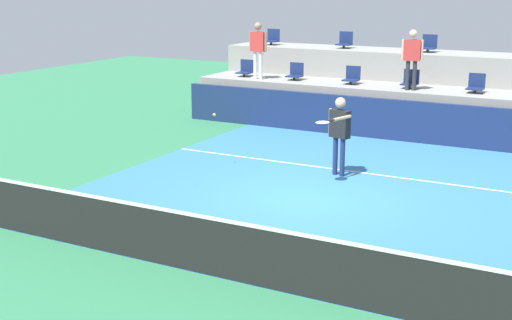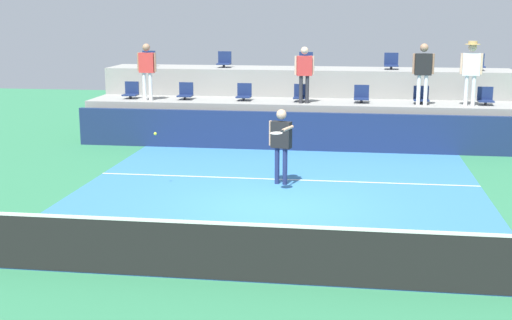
{
  "view_description": "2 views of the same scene",
  "coord_description": "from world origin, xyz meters",
  "px_view_note": "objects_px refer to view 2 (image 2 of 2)",
  "views": [
    {
      "loc": [
        5.37,
        -11.98,
        4.17
      ],
      "look_at": [
        -0.37,
        -1.28,
        1.05
      ],
      "focal_mm": 48.93,
      "sensor_mm": 36.0,
      "label": 1
    },
    {
      "loc": [
        1.61,
        -13.48,
        3.92
      ],
      "look_at": [
        -0.27,
        -0.42,
        1.07
      ],
      "focal_mm": 48.62,
      "sensor_mm": 36.0,
      "label": 2
    }
  ],
  "objects_px": {
    "stadium_chair_upper_far_right": "(477,63)",
    "spectator_with_hat": "(471,66)",
    "stadium_chair_lower_center": "(301,94)",
    "tennis_player": "(281,139)",
    "stadium_chair_upper_far_left": "(148,60)",
    "stadium_chair_lower_far_left": "(131,92)",
    "spectator_in_white": "(304,70)",
    "stadium_chair_lower_left": "(186,92)",
    "stadium_chair_upper_left": "(224,61)",
    "stadium_chair_lower_mid_right": "(361,95)",
    "stadium_chair_lower_far_right": "(485,98)",
    "stadium_chair_upper_center": "(306,62)",
    "stadium_chair_lower_mid_left": "(244,93)",
    "spectator_leaning_on_rail": "(423,68)",
    "spectator_in_grey": "(147,66)",
    "stadium_chair_lower_right": "(421,96)",
    "stadium_chair_upper_right": "(391,63)",
    "tennis_ball": "(155,134)"
  },
  "relations": [
    {
      "from": "stadium_chair_upper_far_right",
      "to": "spectator_with_hat",
      "type": "height_order",
      "value": "spectator_with_hat"
    },
    {
      "from": "stadium_chair_lower_center",
      "to": "tennis_player",
      "type": "bearing_deg",
      "value": -90.29
    },
    {
      "from": "stadium_chair_upper_far_left",
      "to": "stadium_chair_lower_far_left",
      "type": "bearing_deg",
      "value": -90.95
    },
    {
      "from": "stadium_chair_upper_far_right",
      "to": "spectator_in_white",
      "type": "bearing_deg",
      "value": -157.37
    },
    {
      "from": "stadium_chair_lower_left",
      "to": "stadium_chair_upper_left",
      "type": "relative_size",
      "value": 1.0
    },
    {
      "from": "stadium_chair_lower_far_left",
      "to": "tennis_player",
      "type": "distance_m",
      "value": 7.49
    },
    {
      "from": "stadium_chair_lower_center",
      "to": "tennis_player",
      "type": "distance_m",
      "value": 5.32
    },
    {
      "from": "stadium_chair_lower_left",
      "to": "stadium_chair_lower_mid_right",
      "type": "relative_size",
      "value": 1.0
    },
    {
      "from": "stadium_chair_lower_far_right",
      "to": "spectator_with_hat",
      "type": "bearing_deg",
      "value": -143.25
    },
    {
      "from": "stadium_chair_upper_center",
      "to": "spectator_with_hat",
      "type": "xyz_separation_m",
      "value": [
        4.84,
        -2.18,
        0.08
      ]
    },
    {
      "from": "stadium_chair_upper_center",
      "to": "spectator_with_hat",
      "type": "relative_size",
      "value": 0.28
    },
    {
      "from": "spectator_with_hat",
      "to": "stadium_chair_lower_mid_right",
      "type": "bearing_deg",
      "value": 172.81
    },
    {
      "from": "stadium_chair_lower_left",
      "to": "stadium_chair_lower_mid_left",
      "type": "relative_size",
      "value": 1.0
    },
    {
      "from": "stadium_chair_upper_center",
      "to": "tennis_player",
      "type": "bearing_deg",
      "value": -90.19
    },
    {
      "from": "spectator_in_white",
      "to": "spectator_leaning_on_rail",
      "type": "relative_size",
      "value": 0.93
    },
    {
      "from": "stadium_chair_lower_mid_right",
      "to": "spectator_in_grey",
      "type": "height_order",
      "value": "spectator_in_grey"
    },
    {
      "from": "stadium_chair_upper_far_left",
      "to": "spectator_in_grey",
      "type": "height_order",
      "value": "spectator_in_grey"
    },
    {
      "from": "stadium_chair_upper_far_left",
      "to": "tennis_player",
      "type": "bearing_deg",
      "value": -53.59
    },
    {
      "from": "stadium_chair_lower_mid_right",
      "to": "stadium_chair_upper_far_left",
      "type": "height_order",
      "value": "stadium_chair_upper_far_left"
    },
    {
      "from": "stadium_chair_lower_far_right",
      "to": "spectator_with_hat",
      "type": "relative_size",
      "value": 0.28
    },
    {
      "from": "stadium_chair_lower_right",
      "to": "stadium_chair_upper_right",
      "type": "distance_m",
      "value": 2.15
    },
    {
      "from": "stadium_chair_lower_far_left",
      "to": "stadium_chair_lower_center",
      "type": "bearing_deg",
      "value": 0.0
    },
    {
      "from": "stadium_chair_lower_far_left",
      "to": "stadium_chair_upper_far_left",
      "type": "distance_m",
      "value": 1.99
    },
    {
      "from": "stadium_chair_lower_far_right",
      "to": "stadium_chair_upper_right",
      "type": "xyz_separation_m",
      "value": [
        -2.64,
        1.8,
        0.85
      ]
    },
    {
      "from": "stadium_chair_upper_right",
      "to": "stadium_chair_upper_far_left",
      "type": "bearing_deg",
      "value": 180.0
    },
    {
      "from": "stadium_chair_lower_center",
      "to": "tennis_ball",
      "type": "distance_m",
      "value": 6.61
    },
    {
      "from": "stadium_chair_lower_mid_right",
      "to": "spectator_with_hat",
      "type": "xyz_separation_m",
      "value": [
        3.04,
        -0.38,
        0.93
      ]
    },
    {
      "from": "stadium_chair_lower_right",
      "to": "stadium_chair_upper_far_right",
      "type": "height_order",
      "value": "stadium_chair_upper_far_right"
    },
    {
      "from": "stadium_chair_lower_left",
      "to": "spectator_in_grey",
      "type": "xyz_separation_m",
      "value": [
        -1.09,
        -0.38,
        0.82
      ]
    },
    {
      "from": "stadium_chair_lower_far_left",
      "to": "stadium_chair_upper_right",
      "type": "height_order",
      "value": "stadium_chair_upper_right"
    },
    {
      "from": "stadium_chair_lower_right",
      "to": "stadium_chair_upper_far_left",
      "type": "xyz_separation_m",
      "value": [
        -8.8,
        1.8,
        0.85
      ]
    },
    {
      "from": "stadium_chair_lower_far_left",
      "to": "stadium_chair_upper_center",
      "type": "height_order",
      "value": "stadium_chair_upper_center"
    },
    {
      "from": "stadium_chair_lower_mid_right",
      "to": "spectator_with_hat",
      "type": "relative_size",
      "value": 0.28
    },
    {
      "from": "stadium_chair_lower_mid_left",
      "to": "stadium_chair_upper_far_left",
      "type": "height_order",
      "value": "stadium_chair_upper_far_left"
    },
    {
      "from": "stadium_chair_lower_mid_left",
      "to": "stadium_chair_upper_right",
      "type": "bearing_deg",
      "value": 22.03
    },
    {
      "from": "stadium_chair_lower_mid_left",
      "to": "spectator_leaning_on_rail",
      "type": "bearing_deg",
      "value": -4.18
    },
    {
      "from": "stadium_chair_upper_far_right",
      "to": "spectator_with_hat",
      "type": "xyz_separation_m",
      "value": [
        -0.52,
        -2.18,
        0.08
      ]
    },
    {
      "from": "stadium_chair_lower_center",
      "to": "stadium_chair_upper_left",
      "type": "xyz_separation_m",
      "value": [
        -2.68,
        1.8,
        0.85
      ]
    },
    {
      "from": "stadium_chair_lower_mid_left",
      "to": "spectator_in_white",
      "type": "relative_size",
      "value": 0.32
    },
    {
      "from": "stadium_chair_lower_right",
      "to": "spectator_in_white",
      "type": "xyz_separation_m",
      "value": [
        -3.41,
        -0.38,
        0.78
      ]
    },
    {
      "from": "stadium_chair_lower_left",
      "to": "spectator_in_grey",
      "type": "distance_m",
      "value": 1.41
    },
    {
      "from": "stadium_chair_lower_right",
      "to": "stadium_chair_upper_center",
      "type": "relative_size",
      "value": 1.0
    },
    {
      "from": "stadium_chair_upper_far_left",
      "to": "tennis_ball",
      "type": "distance_m",
      "value": 8.26
    },
    {
      "from": "stadium_chair_lower_center",
      "to": "spectator_with_hat",
      "type": "height_order",
      "value": "spectator_with_hat"
    },
    {
      "from": "stadium_chair_lower_left",
      "to": "stadium_chair_lower_center",
      "type": "distance_m",
      "value": 3.56
    },
    {
      "from": "stadium_chair_upper_center",
      "to": "tennis_player",
      "type": "height_order",
      "value": "stadium_chair_upper_center"
    },
    {
      "from": "stadium_chair_upper_center",
      "to": "stadium_chair_lower_far_left",
      "type": "bearing_deg",
      "value": -161.22
    },
    {
      "from": "spectator_in_grey",
      "to": "spectator_leaning_on_rail",
      "type": "xyz_separation_m",
      "value": [
        8.15,
        0.0,
        0.04
      ]
    },
    {
      "from": "stadium_chair_lower_far_left",
      "to": "stadium_chair_upper_center",
      "type": "bearing_deg",
      "value": 18.78
    },
    {
      "from": "stadium_chair_upper_right",
      "to": "spectator_with_hat",
      "type": "height_order",
      "value": "spectator_with_hat"
    }
  ]
}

